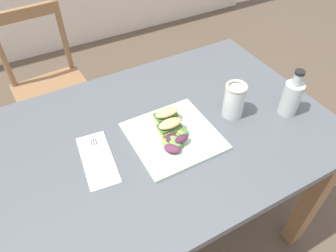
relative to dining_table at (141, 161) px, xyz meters
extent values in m
cube|color=#51565B|center=(0.00, 0.00, 0.10)|extent=(1.44, 0.85, 0.03)
cube|color=#8E6642|center=(0.65, -0.35, -0.27)|extent=(0.07, 0.07, 0.71)
cube|color=#8E6642|center=(0.65, 0.35, -0.27)|extent=(0.07, 0.07, 0.71)
cylinder|color=#8E6642|center=(-0.33, 0.65, -0.41)|extent=(0.03, 0.03, 0.43)
cylinder|color=#8E6642|center=(0.01, 0.67, -0.41)|extent=(0.03, 0.03, 0.43)
cylinder|color=#8E6642|center=(-0.35, 0.99, -0.41)|extent=(0.03, 0.03, 0.43)
cylinder|color=#8E6642|center=(-0.01, 1.01, -0.41)|extent=(0.03, 0.03, 0.43)
cube|color=#8E6642|center=(-0.17, 0.83, -0.18)|extent=(0.42, 0.42, 0.02)
cylinder|color=#8E6642|center=(-0.35, 1.00, 0.04)|extent=(0.03, 0.03, 0.42)
cylinder|color=#8E6642|center=(-0.01, 1.02, 0.04)|extent=(0.03, 0.03, 0.42)
cube|color=#8E6642|center=(-0.18, 1.01, 0.22)|extent=(0.36, 0.05, 0.06)
cube|color=beige|center=(0.12, -0.05, 0.12)|extent=(0.30, 0.30, 0.01)
cube|color=#DBB270|center=(0.11, -0.03, 0.14)|extent=(0.09, 0.04, 0.02)
cube|color=#3D7033|center=(0.11, -0.02, 0.15)|extent=(0.08, 0.05, 0.01)
ellipsoid|color=#DBB270|center=(0.11, -0.03, 0.17)|extent=(0.09, 0.05, 0.02)
cube|color=#DBB270|center=(0.13, 0.03, 0.14)|extent=(0.09, 0.04, 0.02)
cube|color=#3D7033|center=(0.13, 0.03, 0.15)|extent=(0.08, 0.05, 0.01)
ellipsoid|color=#DBB270|center=(0.13, 0.03, 0.17)|extent=(0.09, 0.05, 0.02)
ellipsoid|color=#518438|center=(0.14, -0.06, 0.14)|extent=(0.05, 0.05, 0.02)
ellipsoid|color=#6B9E47|center=(0.09, -0.07, 0.14)|extent=(0.05, 0.05, 0.02)
ellipsoid|color=#3D7033|center=(0.10, -0.09, 0.14)|extent=(0.05, 0.06, 0.01)
ellipsoid|color=#84A84C|center=(0.07, -0.07, 0.14)|extent=(0.04, 0.05, 0.01)
ellipsoid|color=#6B9E47|center=(0.14, -0.06, 0.14)|extent=(0.05, 0.05, 0.01)
ellipsoid|color=#602D47|center=(0.07, -0.11, 0.14)|extent=(0.07, 0.07, 0.02)
ellipsoid|color=#4C2338|center=(0.09, -0.04, 0.14)|extent=(0.04, 0.05, 0.01)
ellipsoid|color=#84A84C|center=(0.14, -0.06, 0.14)|extent=(0.03, 0.06, 0.02)
ellipsoid|color=#4C2338|center=(0.09, -0.07, 0.15)|extent=(0.05, 0.04, 0.01)
ellipsoid|color=#6B9E47|center=(0.09, -0.09, 0.15)|extent=(0.04, 0.05, 0.01)
ellipsoid|color=#4C2338|center=(0.12, -0.10, 0.15)|extent=(0.06, 0.04, 0.02)
cube|color=white|center=(-0.16, -0.01, 0.12)|extent=(0.13, 0.25, 0.00)
cube|color=silver|center=(-0.16, -0.04, 0.12)|extent=(0.04, 0.14, 0.00)
cube|color=silver|center=(-0.15, 0.05, 0.12)|extent=(0.03, 0.05, 0.00)
cube|color=#38383D|center=(-0.14, 0.06, 0.12)|extent=(0.01, 0.03, 0.00)
cube|color=#38383D|center=(-0.14, 0.06, 0.12)|extent=(0.01, 0.03, 0.00)
cube|color=#38383D|center=(-0.15, 0.06, 0.12)|extent=(0.01, 0.03, 0.00)
cylinder|color=black|center=(0.57, -0.14, 0.16)|extent=(0.06, 0.06, 0.09)
cylinder|color=#B2BCB7|center=(0.57, -0.14, 0.18)|extent=(0.07, 0.07, 0.13)
cylinder|color=#B2BCB7|center=(0.57, -0.14, 0.27)|extent=(0.03, 0.03, 0.05)
cylinder|color=black|center=(0.57, -0.14, 0.30)|extent=(0.04, 0.04, 0.01)
cylinder|color=#C67528|center=(0.37, -0.05, 0.17)|extent=(0.07, 0.07, 0.10)
cylinder|color=silver|center=(0.37, -0.05, 0.18)|extent=(0.08, 0.08, 0.12)
torus|color=#B7B29E|center=(0.37, -0.05, 0.25)|extent=(0.08, 0.08, 0.01)
camera|label=1|loc=(-0.27, -0.71, 0.92)|focal=33.27mm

